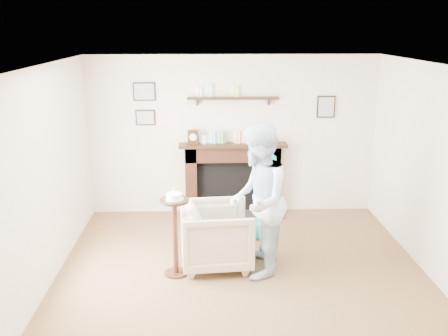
{
  "coord_description": "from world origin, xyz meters",
  "views": [
    {
      "loc": [
        -0.43,
        -5.15,
        2.92
      ],
      "look_at": [
        -0.2,
        0.9,
        1.18
      ],
      "focal_mm": 40.0,
      "sensor_mm": 36.0,
      "label": 1
    }
  ],
  "objects_px": {
    "man": "(256,272)",
    "pedestal_table": "(175,222)",
    "woman": "(266,261)",
    "armchair": "(217,264)"
  },
  "relations": [
    {
      "from": "man",
      "to": "pedestal_table",
      "type": "xyz_separation_m",
      "value": [
        -0.98,
        -0.01,
        0.68
      ]
    },
    {
      "from": "man",
      "to": "woman",
      "type": "distance_m",
      "value": 0.32
    },
    {
      "from": "armchair",
      "to": "woman",
      "type": "xyz_separation_m",
      "value": [
        0.63,
        0.06,
        0.0
      ]
    },
    {
      "from": "man",
      "to": "woman",
      "type": "relative_size",
      "value": 1.27
    },
    {
      "from": "armchair",
      "to": "pedestal_table",
      "type": "xyz_separation_m",
      "value": [
        -0.5,
        -0.23,
        0.68
      ]
    },
    {
      "from": "armchair",
      "to": "woman",
      "type": "relative_size",
      "value": 0.6
    },
    {
      "from": "pedestal_table",
      "to": "man",
      "type": "bearing_deg",
      "value": 0.73
    },
    {
      "from": "woman",
      "to": "pedestal_table",
      "type": "distance_m",
      "value": 1.35
    },
    {
      "from": "armchair",
      "to": "man",
      "type": "height_order",
      "value": "man"
    },
    {
      "from": "man",
      "to": "woman",
      "type": "bearing_deg",
      "value": 161.31
    }
  ]
}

